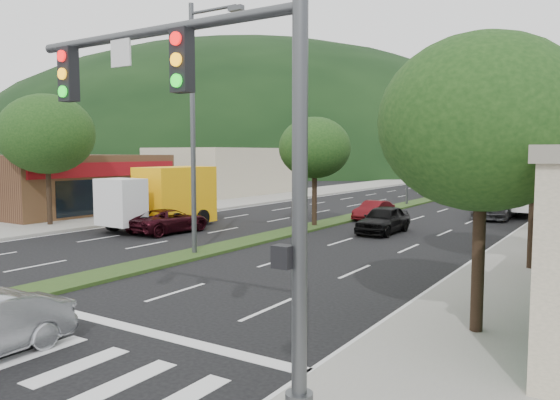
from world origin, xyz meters
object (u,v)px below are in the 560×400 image
Objects in this scene: tree_r_b at (536,127)px; streetlight_mid at (411,134)px; car_queue_c at (374,210)px; tree_l_a at (47,134)px; streetlight_near at (197,117)px; tree_r_a at (483,123)px; car_queue_b at (496,206)px; motorhome at (528,184)px; car_queue_a at (383,220)px; car_queue_d at (500,201)px; box_truck at (165,199)px; car_queue_e at (471,195)px; tree_med_far at (448,144)px; suv_maroon at (169,221)px; traffic_signal at (216,124)px; tree_med_near at (315,148)px.

streetlight_mid reaches higher than tree_r_b.
car_queue_c is at bearing 134.03° from tree_r_b.
streetlight_near reaches higher than tree_l_a.
tree_r_a reaches higher than car_queue_b.
car_queue_b is 0.53× the size of motorhome.
car_queue_a is 5.66m from car_queue_c.
car_queue_d is at bearing 98.52° from car_queue_b.
car_queue_d is 2.35m from motorhome.
car_queue_c is (1.29, 14.86, -4.99)m from streetlight_near.
car_queue_d is (-0.72, 5.00, -0.07)m from car_queue_b.
streetlight_near is 1.45× the size of box_truck.
car_queue_e is 7.61m from motorhome.
tree_med_far is at bearing 110.56° from tree_r_b.
box_truck reaches higher than car_queue_c.
car_queue_d is 0.51× the size of motorhome.
car_queue_d is 1.22× the size of car_queue_e.
motorhome is (7.39, 9.49, 1.38)m from car_queue_c.
car_queue_c is (1.50, -21.14, -4.41)m from tree_med_far.
tree_med_far is at bearing 124.61° from car_queue_d.
tree_r_a is 1.57× the size of car_queue_a.
suv_maroon is at bearing -118.93° from car_queue_c.
streetlight_mid reaches higher than car_queue_d.
streetlight_near reaches higher than car_queue_b.
car_queue_c is at bearing 42.57° from tree_l_a.
box_truck reaches higher than suv_maroon.
tree_l_a is 1.05× the size of box_truck.
car_queue_b is at bearing -98.45° from motorhome.
traffic_signal is 21.99m from box_truck.
suv_maroon is 0.90× the size of car_queue_d.
tree_med_near is 15.05m from streetlight_mid.
car_queue_c is 12.74m from box_truck.
tree_r_a is 21.31m from box_truck.
tree_r_b is (2.97, 13.54, 0.39)m from traffic_signal.
car_queue_e is at bearing 107.59° from tree_r_b.
motorhome reaches higher than car_queue_d.
tree_med_near reaches higher than suv_maroon.
streetlight_near is 8.42m from suv_maroon.
tree_med_near is 17.06m from motorhome.
car_queue_b is (3.56, 10.00, 0.05)m from car_queue_a.
car_queue_a is at bearing -98.20° from car_queue_d.
box_truck is (-15.92, 14.86, -3.05)m from traffic_signal.
tree_r_b is 16.98m from car_queue_b.
car_queue_a is at bearing -80.98° from tree_med_far.
streetlight_mid is at bearing 89.22° from tree_med_near.
box_truck is (-1.59, 1.32, 0.96)m from suv_maroon.
box_truck is (-18.89, 9.33, -3.23)m from tree_r_a.
tree_med_far is 0.96× the size of tree_l_a.
motorhome is at bearing -4.29° from streetlight_mid.
box_truck reaches higher than car_queue_b.
tree_med_near reaches higher than car_queue_c.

